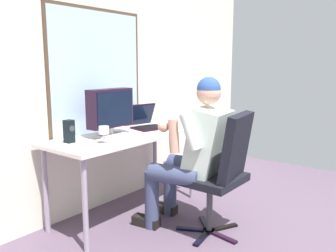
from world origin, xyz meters
name	(u,v)px	position (x,y,z in m)	size (l,w,h in m)	color
wall_rear	(93,75)	(0.00, 2.66, 1.28)	(5.28, 0.08, 2.56)	silver
desk	(127,142)	(0.06, 2.29, 0.68)	(1.50, 0.62, 0.75)	gray
office_chair	(223,166)	(0.21, 1.38, 0.58)	(0.54, 0.57, 1.01)	black
person_seated	(193,151)	(0.18, 1.64, 0.68)	(0.58, 0.82, 1.28)	#384061
crt_monitor	(110,109)	(-0.09, 2.34, 0.99)	(0.45, 0.21, 0.41)	beige
laptop	(146,122)	(0.41, 2.37, 0.82)	(0.38, 0.40, 0.23)	black
wine_glass	(104,131)	(-0.33, 2.15, 0.86)	(0.08, 0.08, 0.14)	silver
desk_speaker	(69,131)	(-0.48, 2.39, 0.85)	(0.07, 0.08, 0.18)	black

